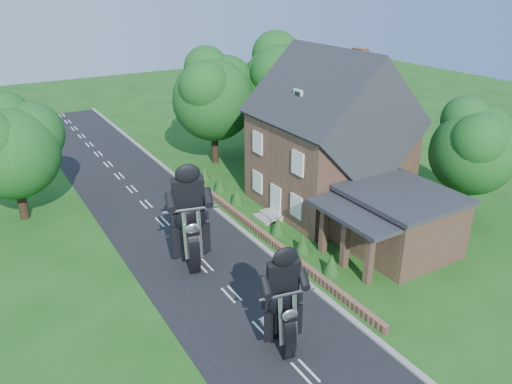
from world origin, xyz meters
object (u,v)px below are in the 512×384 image
house (329,141)px  annex (396,220)px  motorcycle_follow (191,251)px  garden_wall (255,228)px  motorcycle_lead (282,334)px

house → annex: (-0.62, -6.80, -2.58)m
house → motorcycle_follow: size_ratio=5.50×
garden_wall → house: house is taller
garden_wall → house: size_ratio=2.15×
garden_wall → motorcycle_lead: 10.32m
garden_wall → annex: size_ratio=3.12×
annex → motorcycle_lead: annex is taller
annex → garden_wall: bearing=133.8°
garden_wall → motorcycle_follow: size_ratio=11.83×
motorcycle_lead → motorcycle_follow: (-0.50, 7.74, 0.14)m
motorcycle_lead → annex: bearing=-149.5°
house → motorcycle_lead: 15.20m
garden_wall → annex: annex is taller
house → garden_wall: bearing=-170.8°
annex → motorcycle_follow: 11.23m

